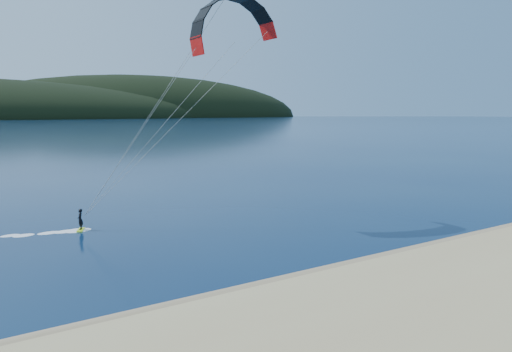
# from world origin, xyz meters

# --- Properties ---
(ground) EXTENTS (1800.00, 1800.00, 0.00)m
(ground) POSITION_xyz_m (0.00, 0.00, 0.00)
(ground) COLOR #081B3C
(ground) RESTS_ON ground
(wet_sand) EXTENTS (220.00, 2.50, 0.10)m
(wet_sand) POSITION_xyz_m (0.00, 4.50, 0.05)
(wet_sand) COLOR olive
(wet_sand) RESTS_ON ground
(kitesurfer_near) EXTENTS (25.03, 7.94, 17.75)m
(kitesurfer_near) POSITION_xyz_m (5.24, 17.50, 13.52)
(kitesurfer_near) COLOR #BAEC1B
(kitesurfer_near) RESTS_ON ground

